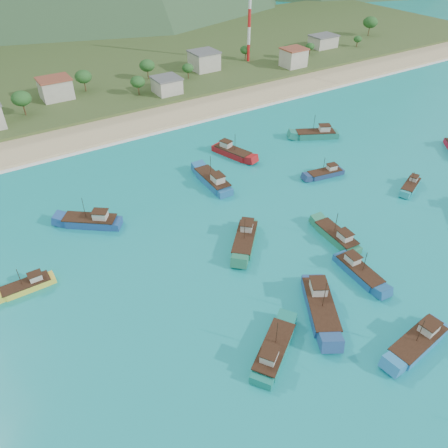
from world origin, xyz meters
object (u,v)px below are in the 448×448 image
boat_1 (28,286)px  boat_14 (418,342)px  boat_6 (91,222)px  boat_19 (232,153)px  boat_11 (245,240)px  radio_tower (250,9)px  boat_4 (411,186)px  boat_15 (320,306)px  boat_8 (359,272)px  boat_25 (337,237)px  boat_2 (316,135)px  boat_20 (213,181)px  boat_17 (273,351)px  boat_21 (325,174)px

boat_1 → boat_14: size_ratio=0.75×
boat_6 → boat_19: 42.76m
boat_11 → boat_14: bearing=146.7°
radio_tower → boat_14: bearing=-114.3°
boat_4 → boat_6: boat_6 is taller
boat_4 → boat_19: (-26.58, 35.95, 0.32)m
boat_15 → boat_4: bearing=-128.4°
boat_8 → boat_25: 10.19m
boat_15 → boat_11: bearing=-58.6°
boat_2 → boat_14: size_ratio=1.02×
boat_4 → boat_2: bearing=-21.9°
boat_19 → boat_25: boat_19 is taller
boat_6 → boat_20: (29.62, 0.31, 0.07)m
boat_14 → boat_25: boat_14 is taller
boat_4 → boat_15: size_ratio=0.66×
radio_tower → boat_15: size_ratio=2.87×
radio_tower → boat_1: (-105.19, -84.33, -20.42)m
boat_17 → boat_25: bearing=84.8°
boat_1 → boat_21: (70.45, 1.21, 0.04)m
boat_14 → boat_25: bearing=-23.4°
boat_20 → boat_2: bearing=11.1°
boat_14 → boat_21: (23.22, 45.39, -0.27)m
boat_4 → boat_6: 72.81m
boat_15 → boat_6: bearing=-30.6°
boat_11 → boat_14: boat_11 is taller
boat_20 → boat_11: bearing=-103.5°
boat_25 → boat_15: bearing=-138.0°
boat_14 → boat_20: (-2.11, 56.57, 0.09)m
boat_2 → boat_8: boat_2 is taller
boat_8 → radio_tower: bearing=-111.6°
boat_6 → boat_11: (23.56, -21.93, -0.01)m
boat_6 → boat_11: bearing=-95.3°
boat_1 → boat_14: boat_14 is taller
boat_2 → boat_20: bearing=126.6°
boat_6 → boat_14: (31.73, -56.26, -0.02)m
boat_1 → boat_8: boat_8 is taller
boat_1 → boat_11: size_ratio=0.82×
boat_14 → boat_25: (7.85, 25.47, -0.10)m
boat_6 → boat_15: 49.28m
radio_tower → boat_14: size_ratio=3.19×
boat_11 → boat_15: bearing=134.5°
radio_tower → boat_15: 134.17m
boat_6 → boat_19: bearing=-38.5°
boat_14 → boat_4: bearing=-56.3°
boat_6 → boat_1: bearing=165.6°
boat_19 → boat_25: (-1.94, -40.99, -0.07)m
boat_21 → boat_19: bearing=41.9°
boat_11 → boat_15: boat_15 is taller
boat_1 → boat_4: size_ratio=1.02×
boat_20 → boat_21: bearing=-22.1°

